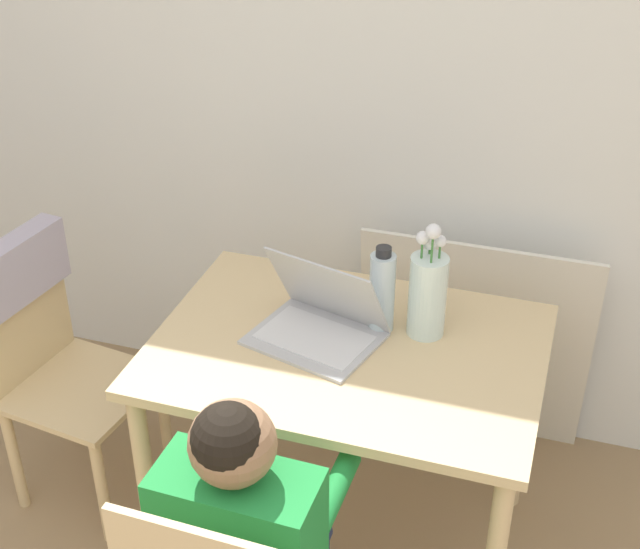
{
  "coord_description": "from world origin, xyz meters",
  "views": [
    {
      "loc": [
        0.63,
        -0.4,
        2.15
      ],
      "look_at": [
        0.01,
        1.53,
        0.92
      ],
      "focal_mm": 50.0,
      "sensor_mm": 36.0,
      "label": 1
    }
  ],
  "objects_px": {
    "chair_spare": "(43,332)",
    "water_bottle": "(382,291)",
    "laptop": "(320,318)",
    "person_seated": "(247,529)",
    "flower_vase": "(428,290)"
  },
  "relations": [
    {
      "from": "flower_vase",
      "to": "water_bottle",
      "type": "bearing_deg",
      "value": -171.76
    },
    {
      "from": "flower_vase",
      "to": "water_bottle",
      "type": "distance_m",
      "value": 0.12
    },
    {
      "from": "person_seated",
      "to": "laptop",
      "type": "bearing_deg",
      "value": -85.91
    },
    {
      "from": "person_seated",
      "to": "flower_vase",
      "type": "relative_size",
      "value": 2.96
    },
    {
      "from": "person_seated",
      "to": "water_bottle",
      "type": "relative_size",
      "value": 4.03
    },
    {
      "from": "chair_spare",
      "to": "laptop",
      "type": "bearing_deg",
      "value": -80.24
    },
    {
      "from": "laptop",
      "to": "chair_spare",
      "type": "bearing_deg",
      "value": -162.6
    },
    {
      "from": "chair_spare",
      "to": "flower_vase",
      "type": "distance_m",
      "value": 1.19
    },
    {
      "from": "flower_vase",
      "to": "water_bottle",
      "type": "height_order",
      "value": "flower_vase"
    },
    {
      "from": "chair_spare",
      "to": "water_bottle",
      "type": "distance_m",
      "value": 1.07
    },
    {
      "from": "chair_spare",
      "to": "person_seated",
      "type": "height_order",
      "value": "person_seated"
    },
    {
      "from": "laptop",
      "to": "flower_vase",
      "type": "height_order",
      "value": "flower_vase"
    },
    {
      "from": "person_seated",
      "to": "flower_vase",
      "type": "distance_m",
      "value": 0.8
    },
    {
      "from": "chair_spare",
      "to": "laptop",
      "type": "height_order",
      "value": "laptop"
    },
    {
      "from": "chair_spare",
      "to": "water_bottle",
      "type": "height_order",
      "value": "water_bottle"
    }
  ]
}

